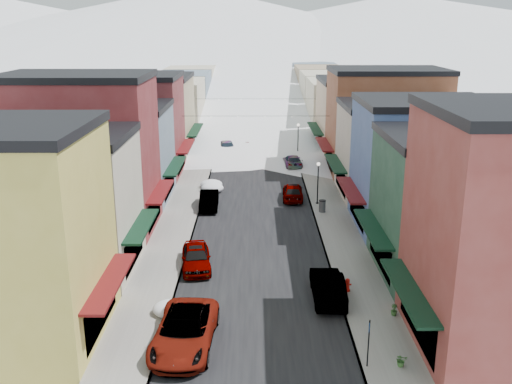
{
  "coord_description": "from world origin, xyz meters",
  "views": [
    {
      "loc": [
        -0.09,
        -23.01,
        16.05
      ],
      "look_at": [
        0.0,
        23.75,
        2.21
      ],
      "focal_mm": 40.0,
      "sensor_mm": 36.0,
      "label": 1
    }
  ],
  "objects_px": {
    "fire_hydrant": "(347,285)",
    "streetlamp_near": "(318,178)",
    "car_dark_hatch": "(209,200)",
    "car_green_sedan": "(328,286)",
    "trash_can": "(322,206)",
    "car_white_suv": "(185,331)",
    "car_silver_sedan": "(196,257)"
  },
  "relations": [
    {
      "from": "car_white_suv",
      "to": "trash_can",
      "type": "bearing_deg",
      "value": 69.45
    },
    {
      "from": "car_white_suv",
      "to": "trash_can",
      "type": "xyz_separation_m",
      "value": [
        9.53,
        21.55,
        -0.21
      ]
    },
    {
      "from": "fire_hydrant",
      "to": "trash_can",
      "type": "xyz_separation_m",
      "value": [
        0.2,
        15.47,
        0.16
      ]
    },
    {
      "from": "car_green_sedan",
      "to": "car_silver_sedan",
      "type": "bearing_deg",
      "value": -27.81
    },
    {
      "from": "car_silver_sedan",
      "to": "trash_can",
      "type": "bearing_deg",
      "value": 42.32
    },
    {
      "from": "car_white_suv",
      "to": "car_dark_hatch",
      "type": "height_order",
      "value": "car_white_suv"
    },
    {
      "from": "fire_hydrant",
      "to": "car_white_suv",
      "type": "bearing_deg",
      "value": -146.91
    },
    {
      "from": "car_white_suv",
      "to": "fire_hydrant",
      "type": "xyz_separation_m",
      "value": [
        9.33,
        6.08,
        -0.36
      ]
    },
    {
      "from": "car_dark_hatch",
      "to": "fire_hydrant",
      "type": "xyz_separation_m",
      "value": [
        9.87,
        -16.94,
        -0.23
      ]
    },
    {
      "from": "car_silver_sedan",
      "to": "fire_hydrant",
      "type": "relative_size",
      "value": 5.73
    },
    {
      "from": "trash_can",
      "to": "streetlamp_near",
      "type": "xyz_separation_m",
      "value": [
        -0.17,
        2.45,
        1.91
      ]
    },
    {
      "from": "fire_hydrant",
      "to": "trash_can",
      "type": "relative_size",
      "value": 0.79
    },
    {
      "from": "car_white_suv",
      "to": "fire_hydrant",
      "type": "distance_m",
      "value": 11.14
    },
    {
      "from": "car_white_suv",
      "to": "streetlamp_near",
      "type": "xyz_separation_m",
      "value": [
        9.36,
        24.0,
        1.71
      ]
    },
    {
      "from": "car_green_sedan",
      "to": "fire_hydrant",
      "type": "height_order",
      "value": "car_green_sedan"
    },
    {
      "from": "car_dark_hatch",
      "to": "streetlamp_near",
      "type": "distance_m",
      "value": 10.11
    },
    {
      "from": "car_dark_hatch",
      "to": "car_green_sedan",
      "type": "xyz_separation_m",
      "value": [
        8.54,
        -17.69,
        0.08
      ]
    },
    {
      "from": "car_silver_sedan",
      "to": "car_green_sedan",
      "type": "distance_m",
      "value": 9.53
    },
    {
      "from": "car_dark_hatch",
      "to": "trash_can",
      "type": "xyz_separation_m",
      "value": [
        10.07,
        -1.47,
        -0.08
      ]
    },
    {
      "from": "fire_hydrant",
      "to": "streetlamp_near",
      "type": "height_order",
      "value": "streetlamp_near"
    },
    {
      "from": "car_silver_sedan",
      "to": "car_green_sedan",
      "type": "relative_size",
      "value": 0.93
    },
    {
      "from": "car_green_sedan",
      "to": "streetlamp_near",
      "type": "distance_m",
      "value": 18.79
    },
    {
      "from": "car_green_sedan",
      "to": "fire_hydrant",
      "type": "xyz_separation_m",
      "value": [
        1.32,
        0.74,
        -0.32
      ]
    },
    {
      "from": "car_dark_hatch",
      "to": "car_green_sedan",
      "type": "relative_size",
      "value": 0.9
    },
    {
      "from": "car_dark_hatch",
      "to": "fire_hydrant",
      "type": "bearing_deg",
      "value": -61.7
    },
    {
      "from": "car_dark_hatch",
      "to": "car_green_sedan",
      "type": "bearing_deg",
      "value": -66.13
    },
    {
      "from": "trash_can",
      "to": "car_white_suv",
      "type": "bearing_deg",
      "value": -113.85
    },
    {
      "from": "car_green_sedan",
      "to": "streetlamp_near",
      "type": "bearing_deg",
      "value": -93.77
    },
    {
      "from": "car_white_suv",
      "to": "car_green_sedan",
      "type": "distance_m",
      "value": 9.62
    },
    {
      "from": "car_white_suv",
      "to": "car_dark_hatch",
      "type": "relative_size",
      "value": 1.38
    },
    {
      "from": "car_white_suv",
      "to": "trash_can",
      "type": "distance_m",
      "value": 23.57
    },
    {
      "from": "car_silver_sedan",
      "to": "trash_can",
      "type": "xyz_separation_m",
      "value": [
        9.92,
        11.72,
        -0.13
      ]
    }
  ]
}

